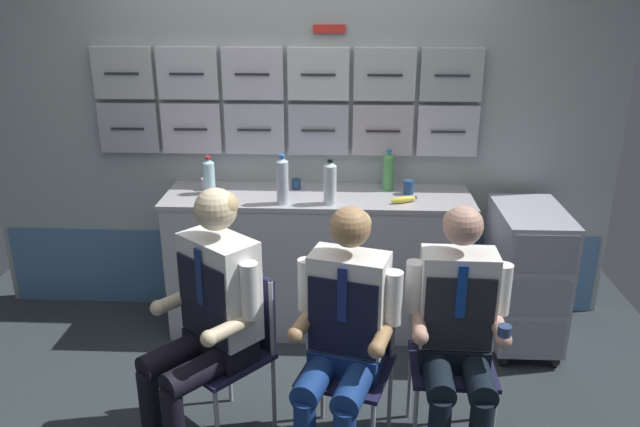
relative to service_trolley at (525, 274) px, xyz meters
name	(u,v)px	position (x,y,z in m)	size (l,w,h in m)	color
galley_bulkhead	(296,157)	(-1.46, 0.45, 0.61)	(4.20, 0.14, 2.15)	#A6B1AE
galley_counter	(318,261)	(-1.30, 0.17, -0.02)	(1.94, 0.53, 0.93)	#BBB8BE
service_trolley	(525,274)	(0.00, 0.00, 0.00)	(0.40, 0.65, 0.90)	black
folding_chair_left	(236,335)	(-1.67, -0.87, 0.05)	(0.56, 0.56, 0.86)	#A8AAAF
crew_member_left	(208,310)	(-1.77, -0.99, 0.26)	(0.67, 0.70, 1.32)	black
folding_chair_center	(352,345)	(-1.08, -0.95, 0.05)	(0.50, 0.50, 0.86)	#A8AAAF
crew_member_center	(343,331)	(-1.13, -1.10, 0.22)	(0.51, 0.66, 1.28)	black
folding_chair_right	(451,340)	(-0.60, -0.87, 0.05)	(0.41, 0.41, 0.86)	#A8AAAF
crew_member_right	(458,328)	(-0.60, -1.04, 0.21)	(0.49, 0.60, 1.26)	black
water_bottle_blue_cap	(282,181)	(-1.51, 0.00, 0.59)	(0.07, 0.07, 0.31)	silver
water_bottle_short	(330,183)	(-1.22, 0.01, 0.58)	(0.08, 0.08, 0.28)	silver
water_bottle_clear	(209,176)	(-1.99, 0.17, 0.56)	(0.07, 0.07, 0.24)	#ACDBE6
water_bottle_tall	(388,171)	(-0.86, 0.30, 0.57)	(0.07, 0.07, 0.26)	#4F9E53
paper_cup_tan	(295,184)	(-1.45, 0.29, 0.48)	(0.06, 0.06, 0.07)	navy
coffee_cup_white	(207,183)	(-2.03, 0.25, 0.48)	(0.07, 0.07, 0.08)	white
espresso_cup_small	(409,187)	(-0.73, 0.22, 0.49)	(0.06, 0.06, 0.09)	navy
snack_banana	(404,200)	(-0.77, 0.04, 0.46)	(0.17, 0.10, 0.04)	yellow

